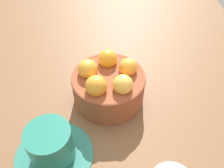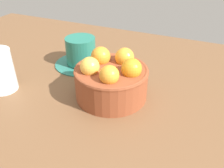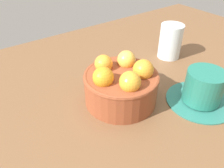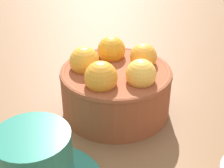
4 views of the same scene
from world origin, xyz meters
TOP-DOWN VIEW (x-y plane):
  - ground_plane at (0.00, 0.00)cm, footprint 144.91×87.54cm
  - terracotta_bowl at (0.01, -0.05)cm, footprint 16.52×16.52cm
  - coffee_cup at (14.50, -11.22)cm, footprint 15.30×15.30cm

SIDE VIEW (x-z plane):
  - ground_plane at x=0.00cm, z-range -4.33..0.00cm
  - coffee_cup at x=14.50cm, z-range -0.55..7.45cm
  - terracotta_bowl at x=0.01cm, z-range -0.61..9.86cm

